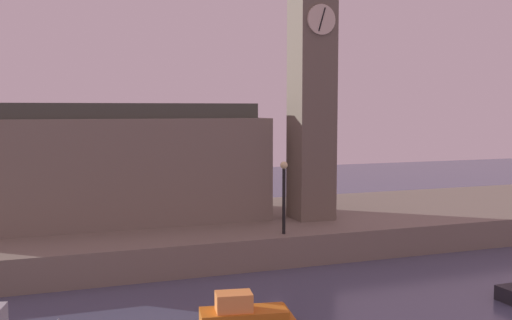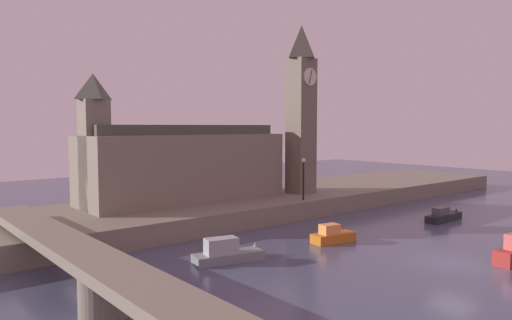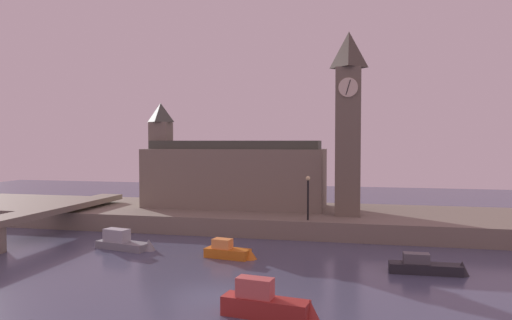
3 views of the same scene
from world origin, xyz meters
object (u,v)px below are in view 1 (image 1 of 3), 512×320
at_px(parliament_hall, 97,164).
at_px(streetlamp, 284,188).
at_px(clock_tower, 312,73).
at_px(boat_patrol_orange, 251,314).

height_order(parliament_hall, streetlamp, parliament_hall).
xyz_separation_m(clock_tower, parliament_hall, (-11.14, 3.05, -4.85)).
bearing_deg(boat_patrol_orange, parliament_hall, 105.90).
distance_m(streetlamp, boat_patrol_orange, 9.04).
xyz_separation_m(clock_tower, streetlamp, (-3.01, -3.31, -5.76)).
bearing_deg(clock_tower, boat_patrol_orange, -124.49).
bearing_deg(clock_tower, streetlamp, -132.25).
xyz_separation_m(clock_tower, boat_patrol_orange, (-7.26, -10.57, -9.05)).
bearing_deg(clock_tower, parliament_hall, 164.69).
bearing_deg(parliament_hall, streetlamp, -38.01).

